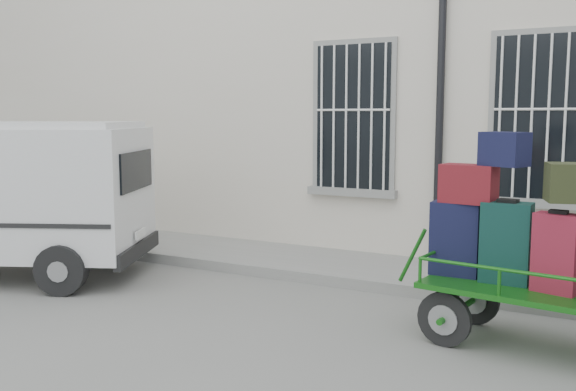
# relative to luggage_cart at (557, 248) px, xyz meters

# --- Properties ---
(ground) EXTENTS (80.00, 80.00, 0.00)m
(ground) POSITION_rel_luggage_cart_xyz_m (-2.82, -0.16, -1.03)
(ground) COLOR slate
(ground) RESTS_ON ground
(building) EXTENTS (24.00, 5.15, 6.00)m
(building) POSITION_rel_luggage_cart_xyz_m (-2.82, 5.33, 1.97)
(building) COLOR beige
(building) RESTS_ON ground
(sidewalk) EXTENTS (24.00, 1.70, 0.15)m
(sidewalk) POSITION_rel_luggage_cart_xyz_m (-2.82, 2.04, -0.96)
(sidewalk) COLOR gray
(sidewalk) RESTS_ON ground
(luggage_cart) EXTENTS (2.91, 1.44, 2.12)m
(luggage_cart) POSITION_rel_luggage_cart_xyz_m (0.00, 0.00, 0.00)
(luggage_cart) COLOR black
(luggage_cart) RESTS_ON ground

